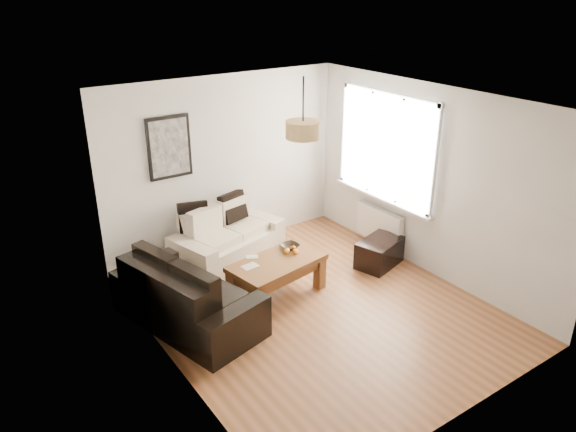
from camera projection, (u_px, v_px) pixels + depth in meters
floor at (315, 308)px, 6.92m from camera, size 4.50×4.50×0.00m
ceiling at (320, 102)px, 5.88m from camera, size 3.80×4.50×0.00m
wall_back at (225, 164)px, 8.10m from camera, size 3.80×0.04×2.60m
wall_front at (477, 298)px, 4.70m from camera, size 3.80×0.04×2.60m
wall_left at (164, 256)px, 5.41m from camera, size 0.04×4.50×2.60m
wall_right at (429, 182)px, 7.39m from camera, size 0.04×4.50×2.60m
window_bay at (387, 147)px, 7.85m from camera, size 0.14×1.90×1.60m
radiator at (379, 225)px, 8.32m from camera, size 0.10×0.90×0.52m
poster at (169, 147)px, 7.48m from camera, size 0.62×0.04×0.87m
pendant_shade at (303, 130)px, 6.26m from camera, size 0.40×0.40×0.20m
loveseat_cream at (227, 235)px, 7.97m from camera, size 1.76×1.25×0.79m
sofa_leather at (187, 293)px, 6.48m from camera, size 1.34×2.04×0.81m
coffee_table at (277, 278)px, 7.11m from camera, size 1.32×0.86×0.50m
ottoman at (379, 253)px, 7.89m from camera, size 0.78×0.62×0.39m
cushion_left at (193, 217)px, 7.77m from camera, size 0.44×0.24×0.42m
cushion_right at (233, 207)px, 8.10m from camera, size 0.44×0.24×0.42m
fruit_bowl at (290, 246)px, 7.32m from camera, size 0.25×0.25×0.06m
orange_a at (296, 252)px, 7.16m from camera, size 0.07×0.07×0.07m
orange_b at (293, 248)px, 7.25m from camera, size 0.08×0.08×0.07m
orange_c at (287, 251)px, 7.18m from camera, size 0.09×0.09×0.08m
papers at (250, 266)px, 6.87m from camera, size 0.21×0.16×0.01m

